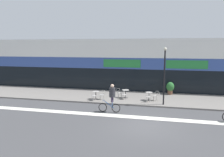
# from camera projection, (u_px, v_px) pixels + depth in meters

# --- Properties ---
(ground_plane) EXTENTS (120.00, 120.00, 0.00)m
(ground_plane) POSITION_uv_depth(u_px,v_px,m) (145.00, 126.00, 13.60)
(ground_plane) COLOR #424244
(sidewalk_slab) EXTENTS (40.00, 5.50, 0.12)m
(sidewalk_slab) POSITION_uv_depth(u_px,v_px,m) (151.00, 99.00, 20.59)
(sidewalk_slab) COLOR slate
(sidewalk_slab) RESTS_ON ground
(storefront_facade) EXTENTS (40.00, 4.06, 5.75)m
(storefront_facade) POSITION_uv_depth(u_px,v_px,m) (154.00, 65.00, 24.73)
(storefront_facade) COLOR silver
(storefront_facade) RESTS_ON ground
(bike_lane_stripe) EXTENTS (36.00, 0.70, 0.01)m
(bike_lane_stripe) POSITION_uv_depth(u_px,v_px,m) (147.00, 118.00, 15.17)
(bike_lane_stripe) COLOR silver
(bike_lane_stripe) RESTS_ON ground
(bistro_table_0) EXTENTS (0.65, 0.65, 0.74)m
(bistro_table_0) POSITION_uv_depth(u_px,v_px,m) (96.00, 94.00, 20.02)
(bistro_table_0) COLOR black
(bistro_table_0) RESTS_ON sidewalk_slab
(bistro_table_1) EXTENTS (0.67, 0.67, 0.77)m
(bistro_table_1) POSITION_uv_depth(u_px,v_px,m) (126.00, 92.00, 20.51)
(bistro_table_1) COLOR black
(bistro_table_1) RESTS_ON sidewalk_slab
(bistro_table_2) EXTENTS (0.62, 0.62, 0.74)m
(bistro_table_2) POSITION_uv_depth(u_px,v_px,m) (149.00, 95.00, 19.60)
(bistro_table_2) COLOR black
(bistro_table_2) RESTS_ON sidewalk_slab
(cafe_chair_0_near) EXTENTS (0.41, 0.58, 0.90)m
(cafe_chair_0_near) POSITION_uv_depth(u_px,v_px,m) (94.00, 95.00, 19.41)
(cafe_chair_0_near) COLOR #B7B2AD
(cafe_chair_0_near) RESTS_ON sidewalk_slab
(cafe_chair_0_side) EXTENTS (0.58, 0.40, 0.90)m
(cafe_chair_0_side) POSITION_uv_depth(u_px,v_px,m) (102.00, 94.00, 19.88)
(cafe_chair_0_side) COLOR #B7B2AD
(cafe_chair_0_side) RESTS_ON sidewalk_slab
(cafe_chair_1_near) EXTENTS (0.43, 0.59, 0.90)m
(cafe_chair_1_near) POSITION_uv_depth(u_px,v_px,m) (124.00, 94.00, 19.91)
(cafe_chair_1_near) COLOR #B7B2AD
(cafe_chair_1_near) RESTS_ON sidewalk_slab
(cafe_chair_1_side) EXTENTS (0.59, 0.43, 0.90)m
(cafe_chair_1_side) POSITION_uv_depth(u_px,v_px,m) (119.00, 92.00, 20.65)
(cafe_chair_1_side) COLOR #B7B2AD
(cafe_chair_1_side) RESTS_ON sidewalk_slab
(cafe_chair_2_near) EXTENTS (0.44, 0.59, 0.90)m
(cafe_chair_2_near) POSITION_uv_depth(u_px,v_px,m) (148.00, 96.00, 19.00)
(cafe_chair_2_near) COLOR #B7B2AD
(cafe_chair_2_near) RESTS_ON sidewalk_slab
(cafe_chair_2_side) EXTENTS (0.59, 0.44, 0.90)m
(cafe_chair_2_side) POSITION_uv_depth(u_px,v_px,m) (156.00, 95.00, 19.45)
(cafe_chair_2_side) COLOR #B7B2AD
(cafe_chair_2_side) RESTS_ON sidewalk_slab
(planter_pot) EXTENTS (0.79, 0.79, 1.26)m
(planter_pot) POSITION_uv_depth(u_px,v_px,m) (170.00, 88.00, 22.01)
(planter_pot) COLOR brown
(planter_pot) RESTS_ON sidewalk_slab
(lamp_post) EXTENTS (0.26, 0.26, 4.73)m
(lamp_post) POSITION_uv_depth(u_px,v_px,m) (164.00, 72.00, 17.85)
(lamp_post) COLOR black
(lamp_post) RESTS_ON sidewalk_slab
(cyclist_0) EXTENTS (1.69, 0.50, 2.15)m
(cyclist_0) POSITION_uv_depth(u_px,v_px,m) (112.00, 96.00, 16.34)
(cyclist_0) COLOR black
(cyclist_0) RESTS_ON ground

